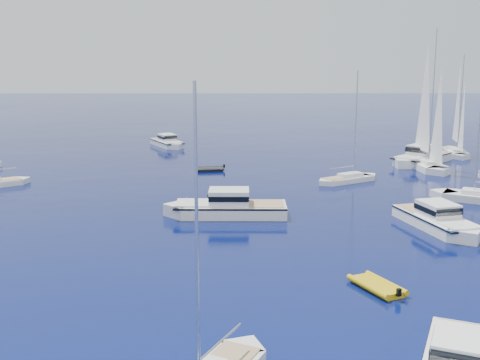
# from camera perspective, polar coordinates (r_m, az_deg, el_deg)

# --- Properties ---
(ground) EXTENTS (400.00, 400.00, 0.00)m
(ground) POSITION_cam_1_polar(r_m,az_deg,el_deg) (34.78, -0.58, -11.94)
(ground) COLOR navy
(ground) RESTS_ON ground
(motor_cruiser_right) EXTENTS (5.83, 11.05, 2.78)m
(motor_cruiser_right) POSITION_cam_1_polar(r_m,az_deg,el_deg) (52.37, 18.16, -4.37)
(motor_cruiser_right) COLOR white
(motor_cruiser_right) RESTS_ON ground
(motor_cruiser_centre) EXTENTS (11.75, 3.74, 3.07)m
(motor_cruiser_centre) POSITION_cam_1_polar(r_m,az_deg,el_deg) (53.69, -1.29, -3.39)
(motor_cruiser_centre) COLOR silver
(motor_cruiser_centre) RESTS_ON ground
(motor_cruiser_distant) EXTENTS (11.03, 11.20, 3.16)m
(motor_cruiser_distant) POSITION_cam_1_polar(r_m,az_deg,el_deg) (83.10, 16.62, 1.49)
(motor_cruiser_distant) COLOR silver
(motor_cruiser_distant) RESTS_ON ground
(motor_cruiser_horizon) EXTENTS (6.90, 9.63, 2.46)m
(motor_cruiser_horizon) POSITION_cam_1_polar(r_m,az_deg,el_deg) (95.69, -6.82, 3.18)
(motor_cruiser_horizon) COLOR white
(motor_cruiser_horizon) RESTS_ON ground
(sailboat_centre) EXTENTS (8.61, 6.51, 12.81)m
(sailboat_centre) POSITION_cam_1_polar(r_m,az_deg,el_deg) (69.13, 10.12, -0.17)
(sailboat_centre) COLOR silver
(sailboat_centre) RESTS_ON ground
(sailboat_sails_r) EXTENTS (4.20, 12.36, 17.83)m
(sailboat_sails_r) POSITION_cam_1_polar(r_m,az_deg,el_deg) (79.98, 16.97, 1.09)
(sailboat_sails_r) COLOR white
(sailboat_sails_r) RESTS_ON ground
(sailboat_sails_far) EXTENTS (3.99, 10.27, 14.70)m
(sailboat_sails_far) POSITION_cam_1_polar(r_m,az_deg,el_deg) (91.89, 19.64, 2.23)
(sailboat_sails_far) COLOR silver
(sailboat_sails_far) RESTS_ON ground
(tender_yellow) EXTENTS (3.63, 4.50, 0.95)m
(tender_yellow) POSITION_cam_1_polar(r_m,az_deg,el_deg) (38.23, 12.76, -10.00)
(tender_yellow) COLOR gold
(tender_yellow) RESTS_ON ground
(tender_grey_far) EXTENTS (3.85, 2.56, 0.95)m
(tender_grey_far) POSITION_cam_1_polar(r_m,az_deg,el_deg) (74.73, -2.86, 0.88)
(tender_grey_far) COLOR black
(tender_grey_far) RESTS_ON ground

